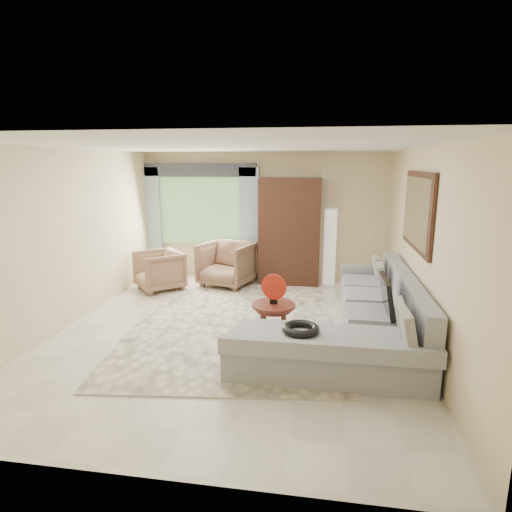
% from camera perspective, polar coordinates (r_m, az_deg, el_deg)
% --- Properties ---
extents(ground, '(6.00, 6.00, 0.00)m').
position_cam_1_polar(ground, '(6.30, -2.79, -9.98)').
color(ground, silver).
rests_on(ground, ground).
extents(area_rug, '(3.45, 4.32, 0.02)m').
position_cam_1_polar(area_rug, '(6.47, -3.02, -9.27)').
color(area_rug, '#F3E4C0').
rests_on(area_rug, ground).
extents(sectional_sofa, '(2.30, 3.46, 0.90)m').
position_cam_1_polar(sectional_sofa, '(5.94, 14.12, -8.84)').
color(sectional_sofa, '#93949B').
rests_on(sectional_sofa, ground).
extents(tv_screen, '(0.14, 0.74, 0.48)m').
position_cam_1_polar(tv_screen, '(5.76, 17.06, -5.08)').
color(tv_screen, black).
rests_on(tv_screen, sectional_sofa).
extents(garden_hose, '(0.43, 0.43, 0.09)m').
position_cam_1_polar(garden_hose, '(4.95, 6.00, -9.63)').
color(garden_hose, black).
rests_on(garden_hose, sectional_sofa).
extents(coffee_table, '(0.58, 0.58, 0.58)m').
position_cam_1_polar(coffee_table, '(5.74, 2.34, -8.98)').
color(coffee_table, '#4A1F13').
rests_on(coffee_table, ground).
extents(red_disc, '(0.34, 0.09, 0.34)m').
position_cam_1_polar(red_disc, '(5.58, 2.38, -4.15)').
color(red_disc, '#B52212').
rests_on(red_disc, coffee_table).
extents(armchair_left, '(1.15, 1.14, 0.75)m').
position_cam_1_polar(armchair_left, '(8.37, -12.79, -1.90)').
color(armchair_left, '#947051').
rests_on(armchair_left, ground).
extents(armchair_right, '(1.16, 1.18, 0.87)m').
position_cam_1_polar(armchair_right, '(8.44, -3.88, -1.07)').
color(armchair_right, brown).
rests_on(armchair_right, ground).
extents(potted_plant, '(0.54, 0.50, 0.48)m').
position_cam_1_polar(potted_plant, '(9.33, -13.20, -1.32)').
color(potted_plant, '#999999').
rests_on(potted_plant, ground).
extents(armoire, '(1.20, 0.55, 2.10)m').
position_cam_1_polar(armoire, '(8.55, 4.51, 3.29)').
color(armoire, black).
rests_on(armoire, ground).
extents(floor_lamp, '(0.24, 0.24, 1.50)m').
position_cam_1_polar(floor_lamp, '(8.64, 9.80, 1.21)').
color(floor_lamp, silver).
rests_on(floor_lamp, ground).
extents(window, '(1.80, 0.04, 1.40)m').
position_cam_1_polar(window, '(9.09, -7.41, 5.99)').
color(window, '#669E59').
rests_on(window, wall_back).
extents(curtain_left, '(0.40, 0.08, 2.30)m').
position_cam_1_polar(curtain_left, '(9.39, -13.70, 4.41)').
color(curtain_left, '#9EB7CC').
rests_on(curtain_left, ground).
extents(curtain_right, '(0.40, 0.08, 2.30)m').
position_cam_1_polar(curtain_right, '(8.80, -0.94, 4.24)').
color(curtain_right, '#9EB7CC').
rests_on(curtain_right, ground).
extents(valance, '(2.40, 0.12, 0.26)m').
position_cam_1_polar(valance, '(8.97, -7.69, 11.34)').
color(valance, '#1E232D').
rests_on(valance, wall_back).
extents(wall_mirror, '(0.05, 1.70, 1.05)m').
position_cam_1_polar(wall_mirror, '(6.21, 20.72, 5.63)').
color(wall_mirror, black).
rests_on(wall_mirror, wall_right).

